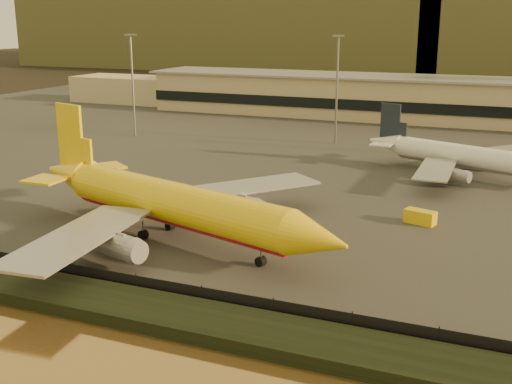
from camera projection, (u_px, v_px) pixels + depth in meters
ground at (236, 263)px, 79.44m from camera, size 900.00×900.00×0.00m
embankment at (166, 314)px, 64.11m from camera, size 320.00×7.00×1.40m
tarmac at (389, 136)px, 164.03m from camera, size 320.00×220.00×0.20m
perimeter_fence at (185, 294)px, 67.52m from camera, size 300.00×0.05×2.20m
terminal_building at (362, 97)px, 195.02m from camera, size 202.00×25.00×12.60m
apron_light_masts at (444, 84)px, 136.55m from camera, size 152.20×12.20×25.40m
distant_hills at (439, 15)px, 381.75m from camera, size 470.00×160.00×70.00m
dhl_cargo_jet at (171, 204)px, 86.34m from camera, size 54.70×52.26×16.64m
white_narrowbody_jet at (466, 157)px, 121.56m from camera, size 41.48×39.20×12.37m
gse_vehicle_yellow at (420, 217)px, 93.93m from camera, size 4.84×3.16×2.01m
gse_vehicle_white at (279, 182)px, 114.92m from camera, size 3.49×1.67×1.55m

